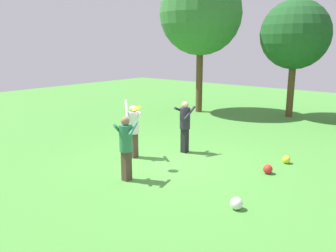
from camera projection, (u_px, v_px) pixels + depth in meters
ground_plane at (169, 163)px, 10.58m from camera, size 40.00×40.00×0.00m
person_thrower at (133, 127)px, 10.92m from camera, size 0.68×0.68×1.85m
person_catcher at (126, 143)px, 9.05m from camera, size 0.68×0.71×1.71m
person_bystander at (185, 122)px, 11.44m from camera, size 0.52×0.59×1.71m
frisbee at (137, 109)px, 9.78m from camera, size 0.35×0.35×0.14m
ball_white at (237, 203)px, 7.60m from camera, size 0.28×0.28×0.28m
ball_yellow at (286, 159)px, 10.55m from camera, size 0.24×0.24×0.24m
ball_red at (268, 169)px, 9.71m from camera, size 0.26×0.26×0.26m
tree_left at (201, 14)px, 17.58m from camera, size 4.15×4.15×7.10m
tree_center at (295, 35)px, 16.57m from camera, size 3.28×3.28×5.61m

